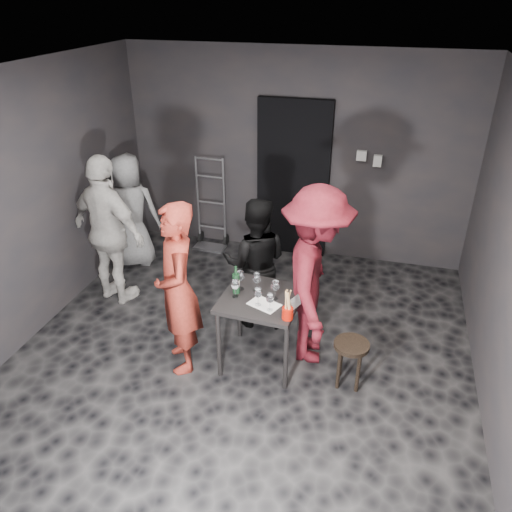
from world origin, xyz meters
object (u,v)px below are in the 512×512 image
(stool, at_px, (351,352))
(bystander_cream, at_px, (107,219))
(man_maroon, at_px, (316,261))
(breadstick_cup, at_px, (288,305))
(hand_truck, at_px, (211,231))
(wine_bottle, at_px, (236,283))
(bystander_grey, at_px, (131,211))
(tasting_table, at_px, (261,306))
(server_red, at_px, (177,279))
(woman_black, at_px, (256,265))

(stool, distance_m, bystander_cream, 2.98)
(man_maroon, distance_m, breadstick_cup, 0.56)
(hand_truck, xyz_separation_m, wine_bottle, (1.08, -2.20, 0.63))
(stool, relative_size, wine_bottle, 1.66)
(hand_truck, xyz_separation_m, stool, (2.21, -2.32, 0.14))
(bystander_grey, relative_size, breadstick_cup, 4.94)
(stool, bearing_deg, tasting_table, 173.34)
(stool, relative_size, server_red, 0.24)
(man_maroon, relative_size, breadstick_cup, 7.11)
(wine_bottle, bearing_deg, tasting_table, -2.73)
(tasting_table, height_order, bystander_grey, bystander_grey)
(wine_bottle, bearing_deg, woman_black, 88.64)
(woman_black, relative_size, bystander_grey, 0.95)
(tasting_table, bearing_deg, bystander_grey, 145.26)
(woman_black, height_order, bystander_cream, bystander_cream)
(stool, distance_m, man_maroon, 0.89)
(server_red, bearing_deg, stool, 64.14)
(bystander_grey, distance_m, wine_bottle, 2.40)
(man_maroon, relative_size, wine_bottle, 7.63)
(hand_truck, distance_m, breadstick_cup, 3.05)
(server_red, relative_size, wine_bottle, 6.84)
(bystander_cream, bearing_deg, breadstick_cup, 175.65)
(man_maroon, bearing_deg, hand_truck, 33.33)
(bystander_cream, bearing_deg, tasting_table, 179.37)
(server_red, bearing_deg, wine_bottle, 86.62)
(tasting_table, bearing_deg, bystander_cream, 161.89)
(tasting_table, relative_size, stool, 1.60)
(bystander_cream, bearing_deg, man_maroon, -171.81)
(breadstick_cup, bearing_deg, bystander_grey, 144.46)
(bystander_grey, bearing_deg, wine_bottle, 130.11)
(man_maroon, height_order, bystander_cream, man_maroon)
(bystander_cream, bearing_deg, wine_bottle, 177.28)
(woman_black, relative_size, man_maroon, 0.66)
(hand_truck, distance_m, woman_black, 1.98)
(bystander_cream, bearing_deg, bystander_grey, -59.12)
(hand_truck, height_order, wine_bottle, hand_truck)
(man_maroon, xyz_separation_m, bystander_cream, (-2.40, 0.39, -0.04))
(bystander_grey, bearing_deg, server_red, 117.27)
(stool, height_order, woman_black, woman_black)
(stool, height_order, server_red, server_red)
(bystander_cream, bearing_deg, hand_truck, -93.50)
(tasting_table, distance_m, stool, 0.93)
(tasting_table, distance_m, bystander_grey, 2.60)
(server_red, bearing_deg, man_maroon, 81.25)
(bystander_cream, distance_m, wine_bottle, 1.81)
(woman_black, bearing_deg, tasting_table, 99.06)
(wine_bottle, bearing_deg, server_red, -152.71)
(hand_truck, height_order, woman_black, woman_black)
(server_red, xyz_separation_m, breadstick_cup, (1.04, -0.03, -0.08))
(stool, bearing_deg, breadstick_cup, -163.91)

